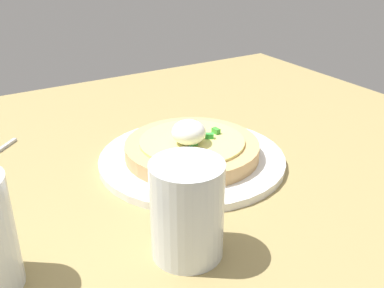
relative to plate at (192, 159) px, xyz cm
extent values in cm
cube|color=#988450|center=(0.56, 4.59, -1.84)|extent=(103.88, 86.47, 2.52)
cylinder|color=white|center=(0.00, 0.00, 0.00)|extent=(28.42, 28.42, 1.15)
cylinder|color=tan|center=(0.00, 0.00, 1.71)|extent=(20.40, 20.40, 2.28)
cylinder|color=#E2D575|center=(0.00, 0.00, 3.07)|extent=(15.93, 15.93, 0.43)
ellipsoid|color=white|center=(-1.03, -0.78, 5.09)|extent=(5.03, 5.03, 3.60)
cube|color=green|center=(2.54, -0.91, 3.68)|extent=(1.51, 1.38, 0.80)
cube|color=green|center=(4.45, 0.15, 3.68)|extent=(0.93, 1.36, 0.80)
cube|color=green|center=(-1.66, -5.93, 3.68)|extent=(1.41, 1.02, 0.80)
cube|color=green|center=(-0.87, -1.66, 3.68)|extent=(1.35, 0.91, 0.80)
cube|color=#4BAA4F|center=(0.91, 2.70, 3.68)|extent=(1.48, 1.21, 0.80)
cube|color=green|center=(3.02, 4.31, 3.68)|extent=(1.50, 1.43, 0.80)
cylinder|color=silver|center=(-11.54, -17.98, 4.98)|extent=(7.92, 7.92, 11.12)
cylinder|color=#431C0F|center=(-11.54, -17.98, 3.78)|extent=(6.97, 6.97, 7.91)
cube|color=#B7B7BC|center=(-24.48, 19.60, -0.33)|extent=(6.23, 6.10, 0.50)
camera|label=1|loc=(-31.95, -52.55, 31.88)|focal=42.13mm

